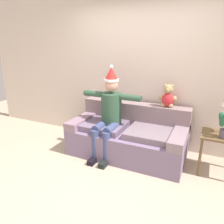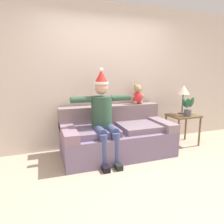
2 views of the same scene
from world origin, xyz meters
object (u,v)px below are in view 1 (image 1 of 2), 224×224
at_px(teddy_bear, 168,97).
at_px(side_table, 222,141).
at_px(person_seated, 109,112).
at_px(couch, 128,136).

xyz_separation_m(teddy_bear, side_table, (0.86, -0.31, -0.49)).
bearing_deg(teddy_bear, person_seated, -151.25).
bearing_deg(couch, person_seated, -149.91).
bearing_deg(teddy_bear, couch, -151.95).
distance_m(couch, teddy_bear, 0.93).
bearing_deg(couch, side_table, -0.51).
relative_size(teddy_bear, side_table, 0.63).
bearing_deg(person_seated, couch, 30.09).
height_order(couch, side_table, couch).
xyz_separation_m(person_seated, side_table, (1.71, 0.15, -0.25)).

